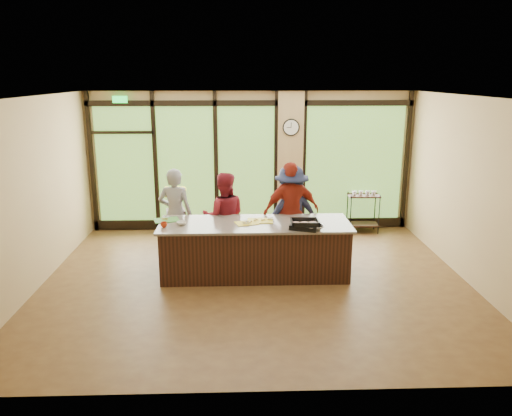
{
  "coord_description": "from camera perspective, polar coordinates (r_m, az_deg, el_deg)",
  "views": [
    {
      "loc": [
        -0.26,
        -7.7,
        3.31
      ],
      "look_at": [
        0.02,
        0.4,
        1.15
      ],
      "focal_mm": 35.0,
      "sensor_mm": 36.0,
      "label": 1
    }
  ],
  "objects": [
    {
      "name": "window_wall",
      "position": [
        10.83,
        0.27,
        4.73
      ],
      "size": [
        6.9,
        0.12,
        3.0
      ],
      "color": "tan",
      "rests_on": "floor"
    },
    {
      "name": "cutting_board_left",
      "position": [
        8.63,
        -10.19,
        -1.37
      ],
      "size": [
        0.48,
        0.41,
        0.01
      ],
      "primitive_type": "cube",
      "rotation": [
        0.0,
        0.0,
        0.29
      ],
      "color": "#3E8530",
      "rests_on": "countertop"
    },
    {
      "name": "cook_midleft",
      "position": [
        9.07,
        -3.67,
        -1.03
      ],
      "size": [
        0.81,
        0.63,
        1.64
      ],
      "primitive_type": "imported",
      "rotation": [
        0.0,
        0.0,
        3.15
      ],
      "color": "maroon",
      "rests_on": "floor"
    },
    {
      "name": "bar_cart",
      "position": [
        11.02,
        12.15,
        0.06
      ],
      "size": [
        0.68,
        0.41,
        0.92
      ],
      "rotation": [
        0.0,
        0.0,
        -0.04
      ],
      "color": "black",
      "rests_on": "floor"
    },
    {
      "name": "cook_left",
      "position": [
        9.26,
        -9.19,
        -0.69
      ],
      "size": [
        0.67,
        0.49,
        1.7
      ],
      "primitive_type": "imported",
      "rotation": [
        0.0,
        0.0,
        3.0
      ],
      "color": "gray",
      "rests_on": "floor"
    },
    {
      "name": "prep_bowl_mid",
      "position": [
        8.29,
        -1.15,
        -1.71
      ],
      "size": [
        0.15,
        0.15,
        0.04
      ],
      "primitive_type": "imported",
      "rotation": [
        0.0,
        0.0,
        0.25
      ],
      "color": "silver",
      "rests_on": "countertop"
    },
    {
      "name": "left_wall",
      "position": [
        8.55,
        -24.24,
        1.35
      ],
      "size": [
        0.0,
        6.0,
        6.0
      ],
      "primitive_type": "plane",
      "rotation": [
        1.57,
        0.0,
        1.57
      ],
      "color": "tan",
      "rests_on": "floor"
    },
    {
      "name": "flower_vase",
      "position": [
        10.03,
        -9.18,
        0.58
      ],
      "size": [
        0.33,
        0.33,
        0.28
      ],
      "primitive_type": "imported",
      "rotation": [
        0.0,
        0.0,
        0.24
      ],
      "color": "#9B8454",
      "rests_on": "flower_stand"
    },
    {
      "name": "countertop",
      "position": [
        8.36,
        -0.14,
        -1.85
      ],
      "size": [
        3.2,
        1.1,
        0.04
      ],
      "primitive_type": "cube",
      "color": "slate",
      "rests_on": "island_base"
    },
    {
      "name": "wall_clock",
      "position": [
        10.68,
        4.03,
        9.18
      ],
      "size": [
        0.36,
        0.04,
        0.36
      ],
      "color": "black",
      "rests_on": "window_wall"
    },
    {
      "name": "roasting_pan",
      "position": [
        8.07,
        5.6,
        -2.11
      ],
      "size": [
        0.53,
        0.48,
        0.08
      ],
      "primitive_type": "cube",
      "rotation": [
        0.0,
        0.0,
        -0.37
      ],
      "color": "black",
      "rests_on": "countertop"
    },
    {
      "name": "cutting_board_right",
      "position": [
        8.33,
        -1.08,
        -1.73
      ],
      "size": [
        0.43,
        0.37,
        0.01
      ],
      "primitive_type": "cube",
      "rotation": [
        0.0,
        0.0,
        0.3
      ],
      "color": "yellow",
      "rests_on": "countertop"
    },
    {
      "name": "ceiling",
      "position": [
        7.71,
        -0.07,
        12.61
      ],
      "size": [
        7.0,
        7.0,
        0.0
      ],
      "primitive_type": "plane",
      "rotation": [
        3.14,
        0.0,
        0.0
      ],
      "color": "silver",
      "rests_on": "back_wall"
    },
    {
      "name": "cook_right",
      "position": [
        9.15,
        4.03,
        -0.57
      ],
      "size": [
        1.27,
        0.97,
        1.75
      ],
      "primitive_type": "imported",
      "rotation": [
        0.0,
        0.0,
        3.46
      ],
      "color": "#1A1F3A",
      "rests_on": "floor"
    },
    {
      "name": "red_ramekin",
      "position": [
        8.25,
        -10.49,
        -1.88
      ],
      "size": [
        0.14,
        0.14,
        0.09
      ],
      "primitive_type": "imported",
      "rotation": [
        0.0,
        0.0,
        0.39
      ],
      "color": "#B12E11",
      "rests_on": "countertop"
    },
    {
      "name": "cutting_board_center",
      "position": [
        8.45,
        0.48,
        -1.47
      ],
      "size": [
        0.43,
        0.32,
        0.01
      ],
      "primitive_type": "cube",
      "rotation": [
        0.0,
        0.0,
        -0.01
      ],
      "color": "yellow",
      "rests_on": "countertop"
    },
    {
      "name": "mixing_bowl",
      "position": [
        8.04,
        6.6,
        -2.21
      ],
      "size": [
        0.4,
        0.4,
        0.08
      ],
      "primitive_type": "imported",
      "rotation": [
        0.0,
        0.0,
        0.33
      ],
      "color": "silver",
      "rests_on": "countertop"
    },
    {
      "name": "prep_bowl_far",
      "position": [
        8.52,
        1.68,
        -1.27
      ],
      "size": [
        0.15,
        0.15,
        0.03
      ],
      "primitive_type": "imported",
      "rotation": [
        0.0,
        0.0,
        0.29
      ],
      "color": "silver",
      "rests_on": "countertop"
    },
    {
      "name": "back_wall",
      "position": [
        10.85,
        -0.6,
        5.31
      ],
      "size": [
        7.0,
        0.0,
        7.0
      ],
      "primitive_type": "plane",
      "rotation": [
        1.57,
        0.0,
        0.0
      ],
      "color": "tan",
      "rests_on": "floor"
    },
    {
      "name": "flower_stand",
      "position": [
        10.17,
        -9.07,
        -2.15
      ],
      "size": [
        0.43,
        0.43,
        0.72
      ],
      "primitive_type": "cube",
      "rotation": [
        0.0,
        0.0,
        0.21
      ],
      "color": "black",
      "rests_on": "floor"
    },
    {
      "name": "island_base",
      "position": [
        8.5,
        -0.13,
        -4.82
      ],
      "size": [
        3.1,
        1.0,
        0.88
      ],
      "primitive_type": "cube",
      "color": "black",
      "rests_on": "floor"
    },
    {
      "name": "prep_bowl_near",
      "position": [
        8.34,
        -8.54,
        -1.73
      ],
      "size": [
        0.21,
        0.21,
        0.05
      ],
      "primitive_type": "imported",
      "rotation": [
        0.0,
        0.0,
        -0.31
      ],
      "color": "silver",
      "rests_on": "countertop"
    },
    {
      "name": "right_wall",
      "position": [
        8.76,
        23.49,
        1.73
      ],
      "size": [
        0.0,
        6.0,
        6.0
      ],
      "primitive_type": "plane",
      "rotation": [
        1.57,
        0.0,
        -1.57
      ],
      "color": "tan",
      "rests_on": "floor"
    },
    {
      "name": "floor",
      "position": [
        8.38,
        -0.07,
        -8.34
      ],
      "size": [
        7.0,
        7.0,
        0.0
      ],
      "primitive_type": "plane",
      "color": "#53361D",
      "rests_on": "ground"
    },
    {
      "name": "cook_midright",
      "position": [
        9.06,
        4.03,
        -0.47
      ],
      "size": [
        1.15,
        0.72,
        1.83
      ],
      "primitive_type": "imported",
      "rotation": [
        0.0,
        0.0,
        3.42
      ],
      "color": "maroon",
      "rests_on": "floor"
    }
  ]
}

